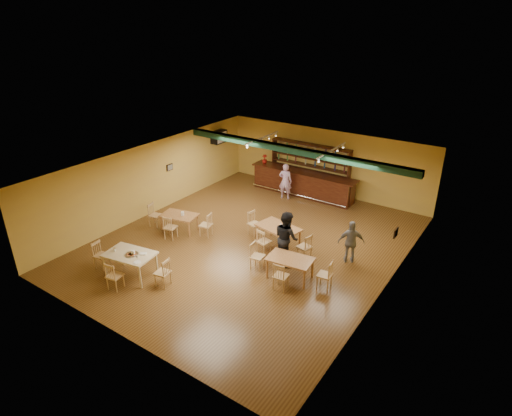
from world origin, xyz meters
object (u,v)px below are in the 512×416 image
Objects in this scene: bar_counter at (303,183)px; patron_bar at (285,181)px; near_table at (131,265)px; dining_table_c at (180,223)px; dining_table_d at (290,268)px; patron_right_a at (286,238)px; dining_table_b at (278,236)px.

bar_counter is 3.10× the size of patron_bar.
patron_bar reaches higher than near_table.
patron_bar is (1.73, 5.05, 0.49)m from dining_table_c.
bar_counter is at bearing 108.96° from dining_table_d.
bar_counter is 6.06m from patron_right_a.
dining_table_c is 0.88× the size of near_table.
bar_counter is at bearing -134.10° from patron_bar.
dining_table_b is 1.26m from patron_right_a.
patron_right_a is (4.57, 0.32, 0.60)m from dining_table_c.
patron_right_a is (3.67, 3.52, 0.52)m from near_table.
dining_table_d is 5.07m from near_table.
patron_bar is at bearing -118.68° from bar_counter.
patron_bar reaches higher than dining_table_b.
dining_table_c is (-3.77, -1.12, -0.05)m from dining_table_b.
dining_table_c is at bearing 55.64° from patron_bar.
bar_counter is 3.75× the size of dining_table_c.
dining_table_b is 1.00× the size of near_table.
patron_right_a is (-0.59, 0.75, 0.58)m from dining_table_d.
bar_counter is 3.59× the size of dining_table_d.
dining_table_d is (5.16, -0.43, 0.02)m from dining_table_c.
dining_table_d reaches higher than dining_table_c.
dining_table_c is 0.96× the size of dining_table_d.
dining_table_b is 3.94m from dining_table_c.
patron_bar is at bearing 115.71° from dining_table_d.
dining_table_d is 0.76× the size of patron_right_a.
patron_right_a is at bearing 121.78° from dining_table_d.
dining_table_b is 5.18m from near_table.
dining_table_c is 5.18m from dining_table_d.
patron_right_a is at bearing 105.54° from patron_bar.
patron_bar is (-3.43, 5.48, 0.47)m from dining_table_d.
dining_table_c is 0.83× the size of patron_bar.
near_table is at bearing -153.23° from dining_table_d.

